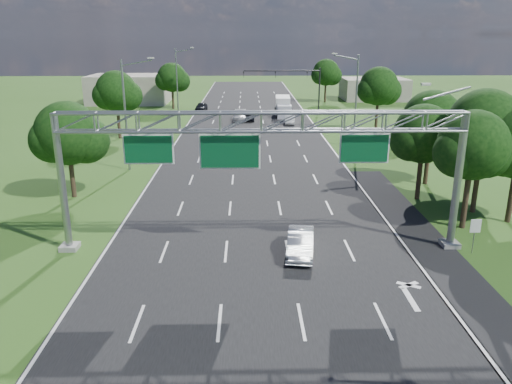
{
  "coord_description": "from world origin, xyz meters",
  "views": [
    {
      "loc": [
        -0.55,
        -15.13,
        12.07
      ],
      "look_at": [
        -0.03,
        12.97,
        3.16
      ],
      "focal_mm": 35.0,
      "sensor_mm": 36.0,
      "label": 1
    }
  ],
  "objects_px": {
    "traffic_signal": "(297,80)",
    "silver_sedan": "(300,243)",
    "sign_gantry": "(263,133)",
    "box_truck": "(283,107)",
    "regulatory_sign": "(475,229)"
  },
  "relations": [
    {
      "from": "silver_sedan",
      "to": "traffic_signal",
      "type": "bearing_deg",
      "value": 92.44
    },
    {
      "from": "regulatory_sign",
      "to": "traffic_signal",
      "type": "bearing_deg",
      "value": 95.2
    },
    {
      "from": "box_truck",
      "to": "silver_sedan",
      "type": "bearing_deg",
      "value": -90.05
    },
    {
      "from": "traffic_signal",
      "to": "box_truck",
      "type": "bearing_deg",
      "value": -132.57
    },
    {
      "from": "sign_gantry",
      "to": "regulatory_sign",
      "type": "xyz_separation_m",
      "value": [
        12.07,
        -1.02,
        -5.38
      ]
    },
    {
      "from": "sign_gantry",
      "to": "regulatory_sign",
      "type": "distance_m",
      "value": 13.25
    },
    {
      "from": "silver_sedan",
      "to": "box_truck",
      "type": "height_order",
      "value": "box_truck"
    },
    {
      "from": "sign_gantry",
      "to": "silver_sedan",
      "type": "xyz_separation_m",
      "value": [
        2.15,
        -0.9,
        -6.2
      ]
    },
    {
      "from": "regulatory_sign",
      "to": "traffic_signal",
      "type": "distance_m",
      "value": 54.37
    },
    {
      "from": "regulatory_sign",
      "to": "box_truck",
      "type": "distance_m",
      "value": 51.93
    },
    {
      "from": "regulatory_sign",
      "to": "traffic_signal",
      "type": "xyz_separation_m",
      "value": [
        -4.92,
        54.02,
        3.66
      ]
    },
    {
      "from": "traffic_signal",
      "to": "silver_sedan",
      "type": "relative_size",
      "value": 2.91
    },
    {
      "from": "traffic_signal",
      "to": "regulatory_sign",
      "type": "bearing_deg",
      "value": -84.8
    },
    {
      "from": "regulatory_sign",
      "to": "silver_sedan",
      "type": "relative_size",
      "value": 0.5
    },
    {
      "from": "sign_gantry",
      "to": "box_truck",
      "type": "relative_size",
      "value": 3.11
    }
  ]
}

